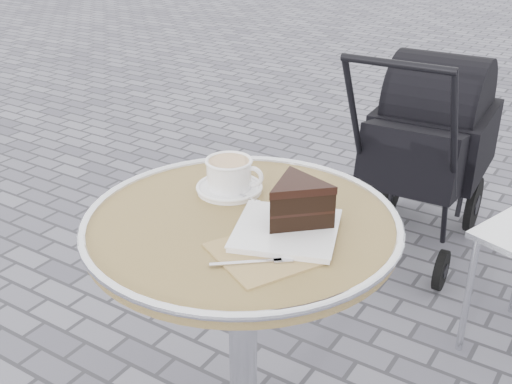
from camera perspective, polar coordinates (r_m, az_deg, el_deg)
The scene contains 4 objects.
cafe_table at distance 1.52m, azimuth -1.22°, elevation -7.97°, with size 0.72×0.72×0.74m.
cappuccino_set at distance 1.56m, azimuth -2.33°, elevation 1.32°, with size 0.18×0.16×0.08m.
cake_plate_set at distance 1.37m, azimuth 3.48°, elevation -1.52°, with size 0.27×0.36×0.12m.
baby_stroller at distance 2.72m, azimuth 14.91°, elevation 3.45°, with size 0.46×0.90×0.91m.
Camera 1 is at (0.71, -1.04, 1.42)m, focal length 45.00 mm.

